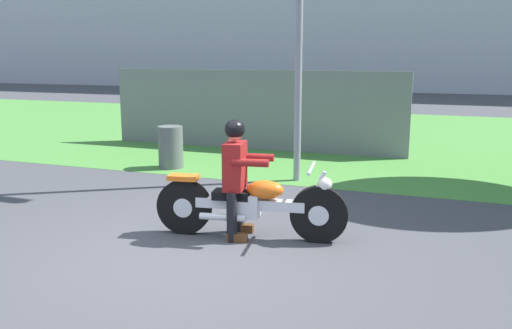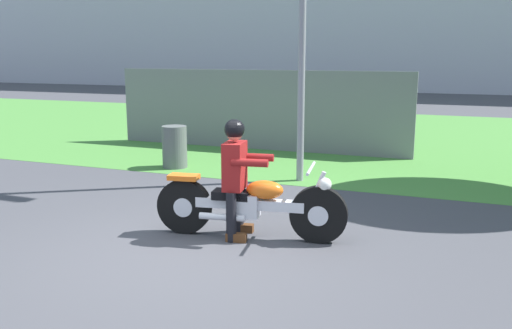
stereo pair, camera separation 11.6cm
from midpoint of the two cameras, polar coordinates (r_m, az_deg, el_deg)
ground at (r=6.00m, az=-8.04°, el=-9.58°), size 120.00×120.00×0.00m
grass_verge at (r=14.81m, az=9.77°, el=3.03°), size 60.00×12.00×0.01m
motorcycle_lead at (r=6.42m, az=-1.09°, el=-4.26°), size 2.29×0.71×0.89m
rider_lead at (r=6.36m, az=-2.59°, el=-0.49°), size 0.60×0.52×1.41m
trash_can at (r=10.52m, az=-9.26°, el=1.81°), size 0.47×0.47×0.80m
fence_segment at (r=12.40m, az=-0.71°, el=5.74°), size 7.00×0.06×1.80m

